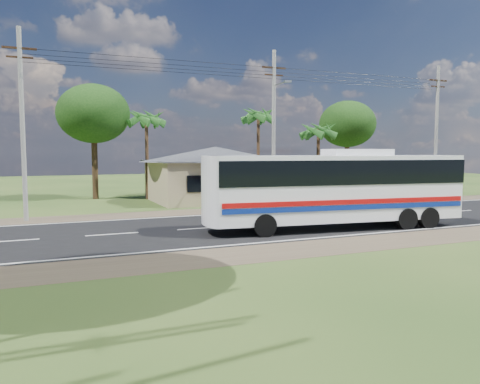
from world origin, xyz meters
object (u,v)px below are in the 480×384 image
at_px(waiting_shed, 370,167).
at_px(person, 347,195).
at_px(motorcycle, 227,203).
at_px(coach_bus, 338,183).

relative_size(waiting_shed, person, 3.02).
relative_size(waiting_shed, motorcycle, 3.39).
bearing_deg(person, motorcycle, 3.60).
bearing_deg(motorcycle, person, -93.06).
distance_m(coach_bus, motorcycle, 10.72).
bearing_deg(coach_bus, waiting_shed, 52.37).
xyz_separation_m(waiting_shed, motorcycle, (-13.10, -0.88, -2.33)).
distance_m(waiting_shed, person, 6.15).
height_order(waiting_shed, person, waiting_shed).
relative_size(motorcycle, person, 0.89).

